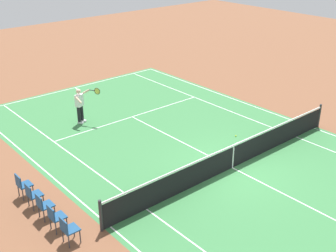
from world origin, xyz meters
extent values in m
plane|color=brown|center=(0.00, 0.00, 0.00)|extent=(60.00, 60.00, 0.00)
cube|color=#387A42|center=(0.00, 0.00, 0.00)|extent=(24.20, 11.40, 0.00)
cube|color=white|center=(11.90, 0.00, 0.00)|extent=(0.05, 11.00, 0.01)
cube|color=white|center=(0.00, -5.50, 0.00)|extent=(23.80, 0.05, 0.01)
cube|color=white|center=(0.00, 5.50, 0.00)|extent=(23.80, 0.05, 0.01)
cube|color=white|center=(0.00, -4.11, 0.00)|extent=(23.80, 0.05, 0.01)
cube|color=white|center=(0.00, 4.11, 0.00)|extent=(23.80, 0.05, 0.01)
cube|color=white|center=(6.40, 0.00, 0.00)|extent=(0.05, 8.22, 0.01)
cube|color=white|center=(0.00, 0.00, 0.00)|extent=(12.80, 0.05, 0.01)
cube|color=white|center=(11.75, 0.00, 0.00)|extent=(0.30, 0.05, 0.01)
cylinder|color=#2D2D33|center=(0.00, -5.80, 0.54)|extent=(0.10, 0.10, 1.08)
cylinder|color=#2D2D33|center=(0.00, 5.80, 0.54)|extent=(0.10, 0.10, 1.08)
cube|color=black|center=(0.00, 0.00, 0.44)|extent=(0.02, 11.60, 0.88)
cube|color=white|center=(0.00, 0.00, 0.95)|extent=(0.04, 11.60, 0.06)
cube|color=white|center=(0.00, 0.00, 0.44)|extent=(0.04, 0.06, 0.88)
cylinder|color=black|center=(7.37, 2.30, 0.45)|extent=(0.15, 0.15, 0.74)
cube|color=white|center=(7.32, 2.27, 0.04)|extent=(0.30, 0.22, 0.09)
cylinder|color=black|center=(7.48, 2.08, 0.45)|extent=(0.15, 0.15, 0.74)
cube|color=white|center=(7.42, 2.06, 0.04)|extent=(0.30, 0.22, 0.09)
cube|color=white|center=(7.43, 2.19, 1.10)|extent=(0.38, 0.45, 0.56)
sphere|color=beige|center=(7.43, 2.19, 1.53)|extent=(0.23, 0.23, 0.23)
cylinder|color=beige|center=(7.15, 2.37, 1.23)|extent=(0.42, 0.14, 0.26)
cylinder|color=beige|center=(7.39, 1.86, 1.43)|extent=(0.36, 0.36, 0.30)
cylinder|color=#232326|center=(7.13, 1.67, 1.54)|extent=(0.27, 0.16, 0.04)
torus|color=#232326|center=(6.87, 1.54, 1.54)|extent=(0.29, 0.16, 0.31)
cylinder|color=#C6D84C|center=(6.87, 1.54, 1.54)|extent=(0.25, 0.12, 0.27)
sphere|color=#CCE01E|center=(1.72, -2.15, 0.03)|extent=(0.07, 0.07, 0.07)
cylinder|color=#38383D|center=(0.29, 6.56, 0.22)|extent=(0.04, 0.04, 0.44)
cylinder|color=#38383D|center=(-0.07, 6.56, 0.22)|extent=(0.04, 0.04, 0.44)
cylinder|color=#38383D|center=(0.29, 6.92, 0.22)|extent=(0.04, 0.04, 0.44)
cylinder|color=#38383D|center=(-0.07, 6.92, 0.22)|extent=(0.04, 0.04, 0.44)
cube|color=navy|center=(0.11, 6.74, 0.46)|extent=(0.44, 0.44, 0.04)
cube|color=navy|center=(0.11, 6.94, 0.68)|extent=(0.44, 0.04, 0.40)
cylinder|color=#38383D|center=(1.07, 6.56, 0.22)|extent=(0.04, 0.04, 0.44)
cylinder|color=#38383D|center=(0.71, 6.56, 0.22)|extent=(0.04, 0.04, 0.44)
cylinder|color=#38383D|center=(1.07, 6.92, 0.22)|extent=(0.04, 0.04, 0.44)
cylinder|color=#38383D|center=(0.71, 6.92, 0.22)|extent=(0.04, 0.04, 0.44)
cube|color=navy|center=(0.89, 6.74, 0.46)|extent=(0.44, 0.44, 0.04)
cube|color=navy|center=(0.89, 6.94, 0.68)|extent=(0.44, 0.04, 0.40)
cylinder|color=#38383D|center=(1.84, 6.56, 0.22)|extent=(0.04, 0.04, 0.44)
cylinder|color=#38383D|center=(1.48, 6.56, 0.22)|extent=(0.04, 0.04, 0.44)
cylinder|color=#38383D|center=(1.84, 6.92, 0.22)|extent=(0.04, 0.04, 0.44)
cylinder|color=#38383D|center=(1.48, 6.92, 0.22)|extent=(0.04, 0.04, 0.44)
cube|color=navy|center=(1.66, 6.74, 0.46)|extent=(0.44, 0.44, 0.04)
cube|color=navy|center=(1.66, 6.94, 0.68)|extent=(0.44, 0.04, 0.40)
cylinder|color=#38383D|center=(2.62, 6.56, 0.22)|extent=(0.04, 0.04, 0.44)
cylinder|color=#38383D|center=(2.26, 6.56, 0.22)|extent=(0.04, 0.04, 0.44)
cylinder|color=#38383D|center=(2.62, 6.92, 0.22)|extent=(0.04, 0.04, 0.44)
cylinder|color=#38383D|center=(2.26, 6.92, 0.22)|extent=(0.04, 0.04, 0.44)
cube|color=navy|center=(2.44, 6.74, 0.46)|extent=(0.44, 0.44, 0.04)
cube|color=navy|center=(2.44, 6.94, 0.68)|extent=(0.44, 0.04, 0.40)
cylinder|color=#38383D|center=(3.39, 6.56, 0.22)|extent=(0.04, 0.04, 0.44)
cylinder|color=#38383D|center=(3.03, 6.56, 0.22)|extent=(0.04, 0.04, 0.44)
cylinder|color=#38383D|center=(3.39, 6.92, 0.22)|extent=(0.04, 0.04, 0.44)
cylinder|color=#38383D|center=(3.03, 6.92, 0.22)|extent=(0.04, 0.04, 0.44)
cube|color=navy|center=(3.21, 6.74, 0.46)|extent=(0.44, 0.44, 0.04)
cube|color=navy|center=(3.21, 6.94, 0.68)|extent=(0.44, 0.04, 0.40)
camera|label=1|loc=(-9.34, 11.16, 8.28)|focal=46.64mm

